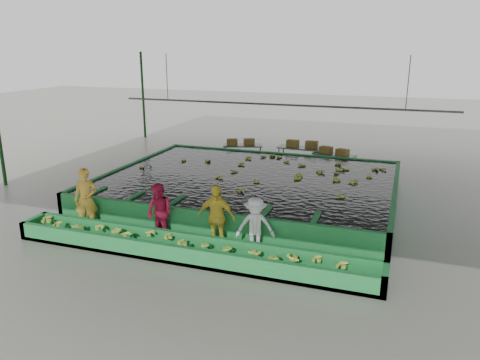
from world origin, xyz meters
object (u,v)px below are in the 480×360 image
(flotation_tank, at_px, (249,188))
(box_stack_left, at_px, (241,145))
(sorting_trough, at_px, (187,249))
(worker_d, at_px, (255,226))
(worker_a, at_px, (86,199))
(worker_c, at_px, (216,217))
(worker_b, at_px, (160,213))
(packing_table_left, at_px, (243,153))
(packing_table_right, at_px, (334,163))
(box_stack_mid, at_px, (302,147))
(box_stack_right, at_px, (334,154))
(packing_table_mid, at_px, (300,157))

(flotation_tank, xyz_separation_m, box_stack_left, (-2.17, 5.20, 0.38))
(sorting_trough, xyz_separation_m, worker_d, (1.59, 0.80, 0.54))
(worker_a, xyz_separation_m, worker_c, (4.15, 0.00, -0.04))
(worker_a, height_order, box_stack_left, worker_a)
(flotation_tank, xyz_separation_m, sorting_trough, (0.00, -5.10, -0.20))
(worker_b, height_order, worker_c, worker_c)
(packing_table_left, bearing_deg, flotation_tank, -68.43)
(sorting_trough, height_order, worker_a, worker_a)
(packing_table_right, bearing_deg, worker_c, -101.08)
(box_stack_left, distance_m, box_stack_mid, 2.91)
(flotation_tank, distance_m, box_stack_right, 5.23)
(worker_b, bearing_deg, worker_c, 14.76)
(box_stack_mid, bearing_deg, packing_table_mid, -179.26)
(worker_d, height_order, box_stack_mid, worker_d)
(worker_d, distance_m, packing_table_mid, 9.68)
(sorting_trough, relative_size, box_stack_left, 7.67)
(worker_d, bearing_deg, packing_table_right, 66.94)
(worker_a, bearing_deg, packing_table_right, 32.31)
(packing_table_mid, bearing_deg, worker_c, -90.88)
(sorting_trough, height_order, box_stack_mid, box_stack_mid)
(worker_a, bearing_deg, box_stack_mid, 40.95)
(packing_table_mid, bearing_deg, worker_b, -100.92)
(packing_table_right, bearing_deg, box_stack_right, -90.85)
(worker_c, distance_m, box_stack_mid, 9.63)
(packing_table_mid, distance_m, box_stack_left, 2.84)
(worker_d, relative_size, packing_table_left, 0.86)
(flotation_tank, distance_m, packing_table_mid, 5.36)
(sorting_trough, distance_m, worker_b, 1.57)
(box_stack_mid, height_order, box_stack_right, box_stack_mid)
(packing_table_mid, distance_m, box_stack_right, 1.78)
(worker_d, bearing_deg, packing_table_left, 92.22)
(worker_a, bearing_deg, flotation_tank, 25.08)
(worker_a, bearing_deg, box_stack_left, 56.57)
(packing_table_left, distance_m, box_stack_mid, 2.85)
(box_stack_right, bearing_deg, packing_table_right, 89.15)
(packing_table_left, xyz_separation_m, box_stack_mid, (2.81, 0.08, 0.48))
(packing_table_left, bearing_deg, worker_c, -74.95)
(worker_b, distance_m, box_stack_right, 9.65)
(flotation_tank, height_order, worker_a, worker_a)
(box_stack_right, bearing_deg, sorting_trough, -103.04)
(worker_b, height_order, packing_table_mid, worker_b)
(packing_table_left, height_order, box_stack_left, box_stack_left)
(worker_b, xyz_separation_m, box_stack_mid, (1.95, 9.63, 0.07))
(worker_a, xyz_separation_m, worker_b, (2.44, 0.00, -0.11))
(sorting_trough, relative_size, box_stack_right, 7.63)
(flotation_tank, bearing_deg, packing_table_right, 64.55)
(worker_a, distance_m, worker_d, 5.26)
(sorting_trough, xyz_separation_m, packing_table_mid, (0.64, 10.43, 0.20))
(worker_a, bearing_deg, worker_c, -24.51)
(packing_table_right, xyz_separation_m, box_stack_left, (-4.44, 0.43, 0.42))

